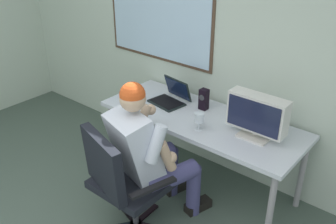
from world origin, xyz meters
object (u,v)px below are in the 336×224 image
Objects in this scene: person_seated at (150,151)px; cd_case at (134,101)px; crt_monitor at (257,114)px; wine_glass at (199,118)px; desk_speaker at (204,99)px; laptop at (172,96)px; office_chair at (121,176)px; desk at (201,123)px.

cd_case is at bearing 143.13° from person_seated.
person_seated is 0.88m from crt_monitor.
crt_monitor is 0.47m from wine_glass.
cd_case is at bearing -154.36° from desk_speaker.
crt_monitor is at bearing -4.85° from laptop.
desk is at bearing 83.22° from office_chair.
office_chair is 6.21× the size of wine_glass.
office_chair reaches higher than desk_speaker.
cd_case is at bearing 177.11° from wine_glass.
crt_monitor reaches higher than wine_glass.
office_chair is at bearing -91.51° from desk_speaker.
laptop is 0.37m from cd_case.
wine_glass is (0.15, 0.44, 0.16)m from person_seated.
desk_speaker is at bearing 92.68° from person_seated.
desk_speaker is (-0.04, 0.77, 0.15)m from person_seated.
wine_glass is at bearing -155.73° from crt_monitor.
laptop is at bearing 116.91° from person_seated.
desk_speaker is at bearing 25.64° from cd_case.
desk_speaker is (-0.19, 0.33, -0.00)m from wine_glass.
office_chair is 2.60× the size of laptop.
crt_monitor is 2.42× the size of desk_speaker.
person_seated reaches higher than cd_case.
crt_monitor is at bearing -13.50° from desk_speaker.
person_seated reaches higher than office_chair.
desk is at bearing 86.19° from person_seated.
person_seated is 6.49× the size of desk_speaker.
wine_glass is 0.76× the size of desk_speaker.
person_seated is (-0.04, -0.63, 0.01)m from desk.
person_seated is 0.81m from cd_case.
office_chair is at bearing -51.86° from cd_case.
laptop is at bearing -168.49° from desk_speaker.
desk is 12.33× the size of wine_glass.
office_chair is at bearing -106.92° from wine_glass.
wine_glass is at bearing 73.08° from office_chair.
person_seated is at bearing -108.64° from wine_glass.
desk_speaker is (0.03, 1.03, 0.28)m from office_chair.
person_seated reaches higher than desk_speaker.
office_chair is 4.73× the size of desk_speaker.
person_seated is at bearing -63.09° from laptop.
office_chair reaches higher than desk.
laptop is at bearing 175.15° from crt_monitor.
office_chair is at bearing -103.88° from person_seated.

